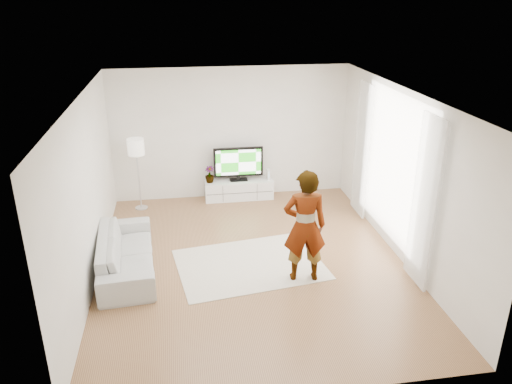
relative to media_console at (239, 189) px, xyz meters
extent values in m
plane|color=#9E7247|center=(-0.13, -2.76, -0.21)|extent=(6.00, 6.00, 0.00)
plane|color=white|center=(-0.13, -2.76, 2.59)|extent=(6.00, 6.00, 0.00)
cube|color=white|center=(-2.63, -2.76, 1.19)|extent=(0.02, 6.00, 2.80)
cube|color=white|center=(2.37, -2.76, 1.19)|extent=(0.02, 6.00, 2.80)
cube|color=white|center=(-0.13, 0.24, 1.19)|extent=(5.00, 0.02, 2.80)
cube|color=white|center=(-0.13, -5.76, 1.19)|extent=(5.00, 0.02, 2.80)
cube|color=white|center=(2.35, -2.46, 1.24)|extent=(0.01, 2.60, 2.50)
cube|color=white|center=(2.27, -3.76, 1.14)|extent=(0.04, 0.70, 2.60)
cube|color=white|center=(2.27, -1.16, 1.14)|extent=(0.04, 0.70, 2.60)
cube|color=white|center=(0.00, 0.00, 0.00)|extent=(1.47, 0.41, 0.41)
cube|color=black|center=(0.00, -0.21, 0.00)|extent=(1.43, 0.00, 0.01)
cube|color=black|center=(-0.37, -0.21, 0.00)|extent=(0.01, 0.00, 0.36)
cube|color=black|center=(0.37, -0.21, 0.00)|extent=(0.01, 0.00, 0.36)
cube|color=black|center=(0.00, 0.03, 0.22)|extent=(0.38, 0.21, 0.02)
cube|color=black|center=(0.00, 0.03, 0.26)|extent=(0.08, 0.05, 0.08)
cube|color=black|center=(0.00, 0.03, 0.62)|extent=(1.06, 0.06, 0.64)
cube|color=#24A019|center=(0.00, 0.00, 0.62)|extent=(0.96, 0.01, 0.55)
cube|color=white|center=(0.64, 0.00, 0.32)|extent=(0.05, 0.16, 0.23)
cube|color=#4CB2FF|center=(0.64, -0.08, 0.34)|extent=(0.01, 0.00, 0.12)
imported|color=#3F7238|center=(-0.62, 0.00, 0.38)|extent=(0.25, 0.25, 0.35)
cube|color=beige|center=(-0.18, -2.83, -0.20)|extent=(2.56, 2.01, 0.01)
imported|color=#334772|center=(0.59, -3.38, 0.71)|extent=(0.70, 0.50, 1.81)
imported|color=silver|center=(-2.16, -2.68, 0.11)|extent=(1.00, 2.20, 0.62)
cylinder|color=silver|center=(-2.08, -0.20, -0.20)|extent=(0.26, 0.26, 0.02)
cylinder|color=silver|center=(-2.08, -0.20, 0.39)|extent=(0.03, 0.03, 1.15)
cylinder|color=white|center=(-2.08, -0.20, 1.13)|extent=(0.33, 0.33, 0.32)
camera|label=1|loc=(-1.19, -9.97, 4.05)|focal=35.00mm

